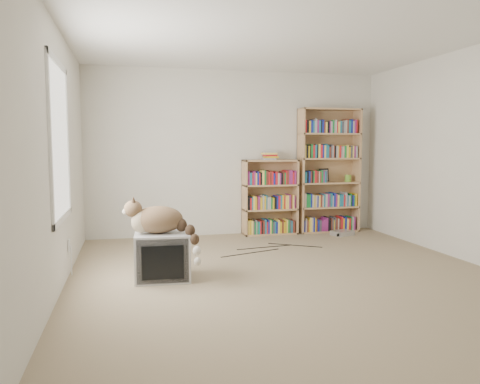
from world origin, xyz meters
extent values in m
cube|color=#998A67|center=(0.00, 0.00, 0.00)|extent=(4.50, 5.00, 0.01)
cube|color=silver|center=(0.00, 2.50, 1.25)|extent=(4.50, 0.02, 2.50)
cube|color=silver|center=(0.00, -2.50, 1.25)|extent=(4.50, 0.02, 2.50)
cube|color=silver|center=(-2.25, 0.00, 1.25)|extent=(0.02, 5.00, 2.50)
cube|color=silver|center=(2.25, 0.00, 1.25)|extent=(0.02, 5.00, 2.50)
cube|color=white|center=(0.00, 0.00, 2.50)|extent=(4.50, 5.00, 0.02)
cube|color=white|center=(-2.24, 0.20, 1.40)|extent=(0.02, 1.22, 1.52)
cube|color=#AEAEB1|center=(-1.29, 0.23, 0.24)|extent=(0.58, 0.53, 0.48)
cube|color=black|center=(-1.31, 0.00, 0.24)|extent=(0.50, 0.06, 0.44)
cube|color=black|center=(-1.31, -0.02, 0.23)|extent=(0.41, 0.04, 0.33)
cube|color=black|center=(-1.29, 0.34, 0.23)|extent=(0.34, 0.29, 0.29)
ellipsoid|color=#3D2B19|center=(-1.33, 0.23, 0.61)|extent=(0.51, 0.34, 0.28)
ellipsoid|color=#3D2B19|center=(-1.20, 0.23, 0.60)|extent=(0.23, 0.25, 0.21)
ellipsoid|color=tan|center=(-1.50, 0.21, 0.60)|extent=(0.20, 0.20, 0.23)
ellipsoid|color=#3D2B19|center=(-1.58, 0.23, 0.73)|extent=(0.18, 0.17, 0.17)
sphere|color=beige|center=(-1.65, 0.23, 0.71)|extent=(0.07, 0.07, 0.07)
cone|color=black|center=(-1.57, 0.19, 0.81)|extent=(0.07, 0.08, 0.09)
cone|color=black|center=(-1.57, 0.29, 0.81)|extent=(0.07, 0.08, 0.09)
cube|color=tan|center=(0.99, 2.34, 0.97)|extent=(0.02, 0.30, 1.94)
cube|color=tan|center=(1.94, 2.34, 0.97)|extent=(0.02, 0.30, 1.94)
cube|color=tan|center=(1.46, 2.48, 0.97)|extent=(0.97, 0.03, 1.94)
cube|color=tan|center=(1.46, 2.34, 1.93)|extent=(0.97, 0.30, 0.02)
cube|color=tan|center=(1.46, 2.34, 0.01)|extent=(0.97, 0.30, 0.03)
cube|color=tan|center=(1.46, 2.34, 0.40)|extent=(0.97, 0.30, 0.03)
cube|color=tan|center=(1.46, 2.34, 0.78)|extent=(0.97, 0.30, 0.02)
cube|color=tan|center=(1.46, 2.34, 1.16)|extent=(0.97, 0.30, 0.02)
cube|color=tan|center=(1.46, 2.34, 1.55)|extent=(0.97, 0.30, 0.02)
cube|color=red|center=(1.46, 2.34, 0.12)|extent=(0.89, 0.24, 0.19)
cube|color=navy|center=(1.46, 2.34, 0.50)|extent=(0.89, 0.24, 0.19)
cube|color=#167D32|center=(1.46, 2.34, 0.89)|extent=(0.89, 0.24, 0.19)
cube|color=#BBA89A|center=(1.46, 2.34, 1.27)|extent=(0.89, 0.24, 0.19)
cube|color=black|center=(1.46, 2.34, 1.65)|extent=(0.89, 0.24, 0.19)
cube|color=tan|center=(0.09, 2.34, 0.58)|extent=(0.02, 0.30, 1.15)
cube|color=tan|center=(0.90, 2.34, 0.58)|extent=(0.02, 0.30, 1.15)
cube|color=tan|center=(0.50, 2.48, 0.58)|extent=(0.84, 0.03, 1.15)
cube|color=tan|center=(0.50, 2.34, 1.14)|extent=(0.84, 0.30, 0.02)
cube|color=tan|center=(0.50, 2.34, 0.01)|extent=(0.84, 0.30, 0.03)
cube|color=tan|center=(0.50, 2.34, 0.39)|extent=(0.84, 0.30, 0.03)
cube|color=tan|center=(0.50, 2.34, 0.76)|extent=(0.84, 0.30, 0.02)
cube|color=red|center=(0.50, 2.34, 0.12)|extent=(0.76, 0.24, 0.19)
cube|color=navy|center=(0.50, 2.34, 0.50)|extent=(0.76, 0.24, 0.19)
cube|color=#167D32|center=(0.50, 2.34, 0.87)|extent=(0.76, 0.24, 0.19)
cube|color=red|center=(0.49, 2.35, 1.22)|extent=(0.19, 0.25, 0.13)
cylinder|color=#70AA30|center=(1.79, 2.34, 0.85)|extent=(0.10, 0.10, 0.11)
cube|color=black|center=(1.43, 2.44, 0.90)|extent=(0.16, 0.05, 0.21)
cube|color=#BCBCC1|center=(1.55, 1.98, 0.04)|extent=(0.37, 0.31, 0.07)
cube|color=silver|center=(-2.24, 0.58, 0.32)|extent=(0.01, 0.08, 0.13)
camera|label=1|loc=(-1.61, -4.51, 1.35)|focal=35.00mm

